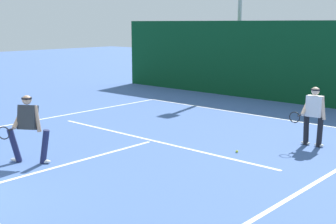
% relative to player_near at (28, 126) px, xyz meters
% --- Properties ---
extents(court_line_baseline_far, '(9.57, 0.10, 0.01)m').
position_rel_player_near_xyz_m(court_line_baseline_far, '(0.75, 8.34, -0.87)').
color(court_line_baseline_far, white).
rests_on(court_line_baseline_far, ground_plane).
extents(court_line_service, '(7.80, 0.10, 0.01)m').
position_rel_player_near_xyz_m(court_line_service, '(0.75, 3.37, -0.87)').
color(court_line_service, white).
rests_on(court_line_service, ground_plane).
extents(court_line_centre, '(0.10, 6.40, 0.01)m').
position_rel_player_near_xyz_m(court_line_centre, '(0.75, 0.01, -0.87)').
color(court_line_centre, white).
rests_on(court_line_centre, ground_plane).
extents(player_near, '(0.96, 1.07, 1.59)m').
position_rel_player_near_xyz_m(player_near, '(0.00, 0.00, 0.00)').
color(player_near, '#1E234C').
rests_on(player_near, ground_plane).
extents(player_far, '(0.70, 0.87, 1.57)m').
position_rel_player_near_xyz_m(player_far, '(4.23, 5.79, -0.01)').
color(player_far, black).
rests_on(player_far, ground_plane).
extents(tennis_ball, '(0.07, 0.07, 0.07)m').
position_rel_player_near_xyz_m(tennis_ball, '(3.12, 3.92, -0.84)').
color(tennis_ball, '#D1E033').
rests_on(tennis_ball, ground_plane).
extents(back_fence_windscreen, '(18.49, 0.12, 3.29)m').
position_rel_player_near_xyz_m(back_fence_windscreen, '(0.75, 11.46, 0.77)').
color(back_fence_windscreen, '#0A3F1F').
rests_on(back_fence_windscreen, ground_plane).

